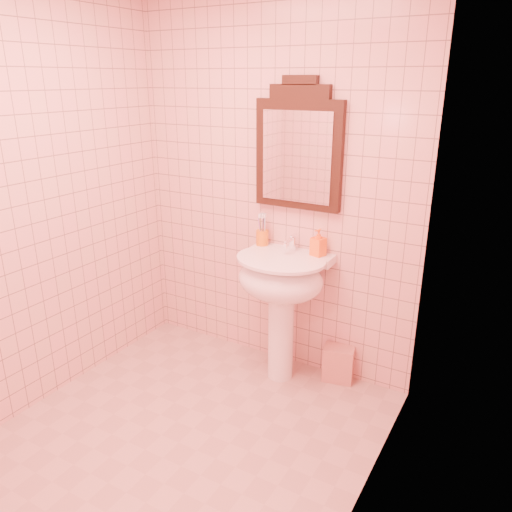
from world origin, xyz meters
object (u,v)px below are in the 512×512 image
Objects in this scene: soap_dispenser at (318,242)px; towel at (338,364)px; pedestal_sink at (281,287)px; mirror at (298,149)px; toothbrush_cup at (262,237)px.

soap_dispenser is 0.85m from towel.
pedestal_sink is 1.08× the size of mirror.
towel is (0.36, -0.04, -1.39)m from mirror.
toothbrush_cup reaches higher than soap_dispenser.
towel is at bearing -6.13° from mirror.
toothbrush_cup is at bearing 145.24° from pedestal_sink.
soap_dispenser is at bearing -0.94° from toothbrush_cup.
towel is (0.59, 0.00, -0.80)m from toothbrush_cup.
towel is at bearing 19.61° from soap_dispenser.
mirror is (0.00, 0.20, 0.85)m from pedestal_sink.
mirror reaches higher than toothbrush_cup.
mirror is 4.59× the size of soap_dispenser.
pedestal_sink is 0.37m from soap_dispenser.
soap_dispenser is 0.72× the size of towel.
soap_dispenser is (0.41, -0.01, 0.03)m from toothbrush_cup.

